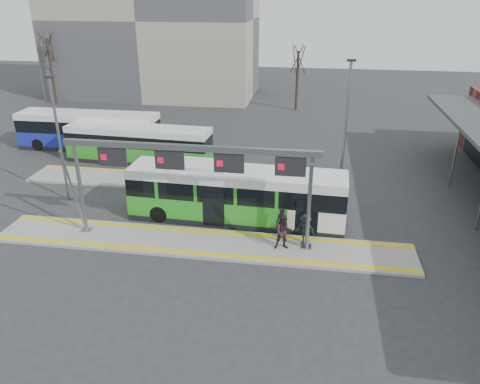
# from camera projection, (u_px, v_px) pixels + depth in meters

# --- Properties ---
(ground) EXTENTS (120.00, 120.00, 0.00)m
(ground) POSITION_uv_depth(u_px,v_px,m) (201.00, 244.00, 24.57)
(ground) COLOR #2D2D30
(ground) RESTS_ON ground
(platform_main) EXTENTS (22.00, 3.00, 0.15)m
(platform_main) POSITION_uv_depth(u_px,v_px,m) (201.00, 243.00, 24.54)
(platform_main) COLOR gray
(platform_main) RESTS_ON ground
(platform_second) EXTENTS (20.00, 3.00, 0.15)m
(platform_second) POSITION_uv_depth(u_px,v_px,m) (171.00, 181.00, 32.34)
(platform_second) COLOR gray
(platform_second) RESTS_ON ground
(tactile_main) EXTENTS (22.00, 2.65, 0.02)m
(tactile_main) POSITION_uv_depth(u_px,v_px,m) (201.00, 242.00, 24.51)
(tactile_main) COLOR yellow
(tactile_main) RESTS_ON platform_main
(tactile_second) EXTENTS (20.00, 0.35, 0.02)m
(tactile_second) POSITION_uv_depth(u_px,v_px,m) (176.00, 174.00, 33.35)
(tactile_second) COLOR yellow
(tactile_second) RESTS_ON platform_second
(gantry) EXTENTS (13.00, 1.68, 5.20)m
(gantry) POSITION_uv_depth(u_px,v_px,m) (192.00, 166.00, 23.12)
(gantry) COLOR slate
(gantry) RESTS_ON platform_main
(apartment_block) EXTENTS (24.50, 12.50, 18.40)m
(apartment_block) POSITION_uv_depth(u_px,v_px,m) (153.00, 16.00, 55.42)
(apartment_block) COLOR #A09785
(apartment_block) RESTS_ON ground
(hero_bus) EXTENTS (12.34, 3.10, 3.37)m
(hero_bus) POSITION_uv_depth(u_px,v_px,m) (236.00, 195.00, 26.57)
(hero_bus) COLOR black
(hero_bus) RESTS_ON ground
(bg_bus_green) EXTENTS (11.19, 3.00, 2.77)m
(bg_bus_green) POSITION_uv_depth(u_px,v_px,m) (139.00, 145.00, 35.66)
(bg_bus_green) COLOR black
(bg_bus_green) RESTS_ON ground
(bg_bus_blue) EXTENTS (11.55, 2.62, 3.01)m
(bg_bus_blue) POSITION_uv_depth(u_px,v_px,m) (89.00, 131.00, 38.58)
(bg_bus_blue) COLOR black
(bg_bus_blue) RESTS_ON ground
(passenger_a) EXTENTS (0.70, 0.54, 1.71)m
(passenger_a) POSITION_uv_depth(u_px,v_px,m) (282.00, 223.00, 24.57)
(passenger_a) COLOR black
(passenger_a) RESTS_ON platform_main
(passenger_b) EXTENTS (1.05, 0.89, 1.89)m
(passenger_b) POSITION_uv_depth(u_px,v_px,m) (284.00, 232.00, 23.52)
(passenger_b) COLOR #2D1E21
(passenger_b) RESTS_ON platform_main
(passenger_c) EXTENTS (1.20, 0.87, 1.66)m
(passenger_c) POSITION_uv_depth(u_px,v_px,m) (305.00, 230.00, 24.00)
(passenger_c) COLOR black
(passenger_c) RESTS_ON platform_main
(tree_left) EXTENTS (1.40, 1.40, 7.49)m
(tree_left) POSITION_uv_depth(u_px,v_px,m) (201.00, 52.00, 52.64)
(tree_left) COLOR #382B21
(tree_left) RESTS_ON ground
(tree_mid) EXTENTS (1.40, 1.40, 7.10)m
(tree_mid) POSITION_uv_depth(u_px,v_px,m) (298.00, 60.00, 49.23)
(tree_mid) COLOR #382B21
(tree_mid) RESTS_ON ground
(tree_far) EXTENTS (1.40, 1.40, 8.19)m
(tree_far) POSITION_uv_depth(u_px,v_px,m) (48.00, 48.00, 51.85)
(tree_far) COLOR #382B21
(tree_far) RESTS_ON ground
(lamp_west) EXTENTS (0.50, 0.25, 7.75)m
(lamp_west) POSITION_uv_depth(u_px,v_px,m) (59.00, 137.00, 28.13)
(lamp_west) COLOR slate
(lamp_west) RESTS_ON ground
(lamp_east) EXTENTS (0.50, 0.25, 8.81)m
(lamp_east) POSITION_uv_depth(u_px,v_px,m) (345.00, 133.00, 27.03)
(lamp_east) COLOR slate
(lamp_east) RESTS_ON ground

